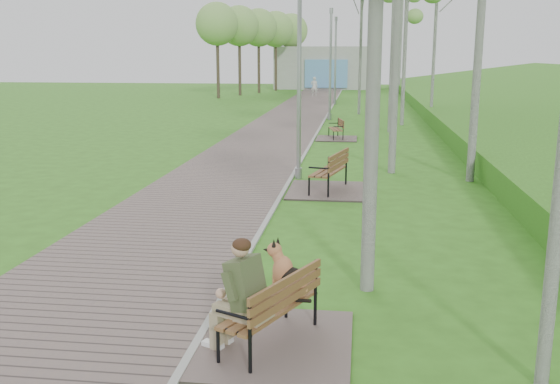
{
  "coord_description": "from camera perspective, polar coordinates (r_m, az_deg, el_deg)",
  "views": [
    {
      "loc": [
        1.82,
        -11.08,
        3.31
      ],
      "look_at": [
        0.54,
        -1.21,
        1.1
      ],
      "focal_mm": 40.0,
      "sensor_mm": 36.0,
      "label": 1
    }
  ],
  "objects": [
    {
      "name": "lamp_post_third",
      "position": [
        42.28,
        5.08,
        11.58
      ],
      "size": [
        0.22,
        0.22,
        5.69
      ],
      "color": "#96989D",
      "rests_on": "ground"
    },
    {
      "name": "building_north",
      "position": [
        62.16,
        4.38,
        11.26
      ],
      "size": [
        10.0,
        5.2,
        4.0
      ],
      "color": "#9E9E99",
      "rests_on": "ground"
    },
    {
      "name": "walkway",
      "position": [
        32.94,
        1.11,
        6.78
      ],
      "size": [
        3.5,
        67.0,
        0.04
      ],
      "primitive_type": "cube",
      "color": "#6B5B57",
      "rests_on": "ground"
    },
    {
      "name": "bench_third",
      "position": [
        24.94,
        5.13,
        5.25
      ],
      "size": [
        1.6,
        1.77,
        0.98
      ],
      "color": "#6B5B57",
      "rests_on": "ground"
    },
    {
      "name": "ground",
      "position": [
        11.71,
        -1.89,
        -3.92
      ],
      "size": [
        120.0,
        120.0,
        0.0
      ],
      "primitive_type": "plane",
      "color": "#35671C",
      "rests_on": "ground"
    },
    {
      "name": "pedestrian_near",
      "position": [
        50.64,
        3.15,
        9.61
      ],
      "size": [
        0.57,
        0.39,
        1.53
      ],
      "primitive_type": "imported",
      "rotation": [
        0.0,
        0.0,
        3.18
      ],
      "color": "silver",
      "rests_on": "ground"
    },
    {
      "name": "bench_second",
      "position": [
        15.35,
        4.44,
        0.91
      ],
      "size": [
        2.02,
        2.24,
        1.24
      ],
      "color": "#6B5B57",
      "rests_on": "ground"
    },
    {
      "name": "kerb",
      "position": [
        32.8,
        4.17,
        6.73
      ],
      "size": [
        0.1,
        67.0,
        0.05
      ],
      "primitive_type": "cube",
      "color": "#999993",
      "rests_on": "ground"
    },
    {
      "name": "bench_main",
      "position": [
        7.24,
        -1.39,
        -10.85
      ],
      "size": [
        1.8,
        2.0,
        1.57
      ],
      "color": "#6B5B57",
      "rests_on": "ground"
    },
    {
      "name": "lamp_post_second",
      "position": [
        32.29,
        4.62,
        11.2
      ],
      "size": [
        0.21,
        0.21,
        5.55
      ],
      "color": "#96989D",
      "rests_on": "ground"
    },
    {
      "name": "lamp_post_near",
      "position": [
        16.66,
        1.76,
        9.14
      ],
      "size": [
        0.19,
        0.19,
        4.99
      ],
      "color": "#96989D",
      "rests_on": "ground"
    },
    {
      "name": "pedestrian_far",
      "position": [
        60.39,
        4.78,
        10.15
      ],
      "size": [
        0.99,
        0.87,
        1.73
      ],
      "primitive_type": "imported",
      "rotation": [
        0.0,
        0.0,
        2.85
      ],
      "color": "slate",
      "rests_on": "ground"
    }
  ]
}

